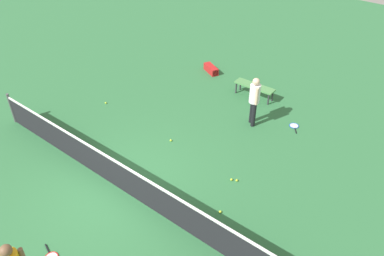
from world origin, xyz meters
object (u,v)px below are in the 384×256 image
tennis_racket_near_player (294,126)px  courtside_bench (254,87)px  player_near_side (254,98)px  tennis_ball_near_player (171,140)px  tennis_ball_by_net (237,180)px  equipment_bag (211,69)px  tennis_ball_midcourt (231,180)px  tennis_ball_baseline (106,103)px  tennis_ball_stray_left (220,212)px

tennis_racket_near_player → courtside_bench: courtside_bench is taller
player_near_side → tennis_ball_near_player: bearing=58.2°
tennis_racket_near_player → tennis_ball_by_net: tennis_ball_by_net is taller
tennis_ball_by_net → tennis_ball_near_player: bearing=-5.1°
player_near_side → tennis_ball_by_net: size_ratio=25.76×
courtside_bench → equipment_bag: (2.34, -0.57, -0.28)m
equipment_bag → tennis_ball_by_net: bearing=132.3°
player_near_side → courtside_bench: bearing=-61.0°
tennis_ball_by_net → tennis_ball_midcourt: 0.15m
tennis_ball_baseline → courtside_bench: courtside_bench is taller
tennis_racket_near_player → courtside_bench: (2.02, -0.79, 0.40)m
tennis_ball_by_net → equipment_bag: 6.37m
tennis_ball_baseline → equipment_bag: 4.55m
tennis_ball_near_player → tennis_racket_near_player: bearing=-130.5°
tennis_ball_baseline → equipment_bag: equipment_bag is taller
tennis_ball_stray_left → courtside_bench: (2.25, -5.35, 0.38)m
tennis_ball_near_player → courtside_bench: courtside_bench is taller
tennis_racket_near_player → tennis_ball_baseline: bearing=26.1°
tennis_ball_near_player → equipment_bag: equipment_bag is taller
tennis_ball_by_net → equipment_bag: bearing=-47.7°
tennis_racket_near_player → tennis_ball_baseline: size_ratio=8.64×
player_near_side → tennis_racket_near_player: size_ratio=2.98×
tennis_ball_by_net → courtside_bench: 4.59m
tennis_racket_near_player → tennis_ball_near_player: bearing=49.5°
tennis_racket_near_player → courtside_bench: bearing=-21.3°
tennis_ball_stray_left → courtside_bench: 5.81m
player_near_side → courtside_bench: (0.84, -1.52, -0.59)m
tennis_racket_near_player → tennis_ball_baseline: tennis_ball_baseline is taller
player_near_side → tennis_ball_stray_left: player_near_side is taller
tennis_ball_by_net → tennis_ball_midcourt: size_ratio=1.00×
equipment_bag → courtside_bench: bearing=166.2°
tennis_racket_near_player → equipment_bag: (4.36, -1.36, 0.13)m
tennis_ball_stray_left → equipment_bag: size_ratio=0.08×
tennis_ball_midcourt → tennis_racket_near_player: bearing=-93.3°
tennis_racket_near_player → tennis_ball_midcourt: 3.42m
tennis_ball_by_net → tennis_ball_baseline: 5.88m
player_near_side → tennis_ball_near_player: player_near_side is taller
player_near_side → tennis_ball_baseline: bearing=24.6°
tennis_ball_near_player → tennis_ball_midcourt: bearing=173.1°
player_near_side → tennis_ball_midcourt: player_near_side is taller
tennis_racket_near_player → equipment_bag: size_ratio=0.68×
tennis_ball_by_net → tennis_ball_baseline: size_ratio=1.00×
tennis_ball_near_player → tennis_ball_midcourt: same height
tennis_ball_by_net → tennis_ball_stray_left: size_ratio=1.00×
tennis_racket_near_player → equipment_bag: bearing=-17.3°
courtside_bench → player_near_side: bearing=119.0°
tennis_ball_near_player → tennis_ball_baseline: same height
tennis_ball_stray_left → courtside_bench: size_ratio=0.04×
tennis_ball_midcourt → tennis_ball_baseline: size_ratio=1.00×
tennis_ball_near_player → tennis_ball_by_net: bearing=174.9°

